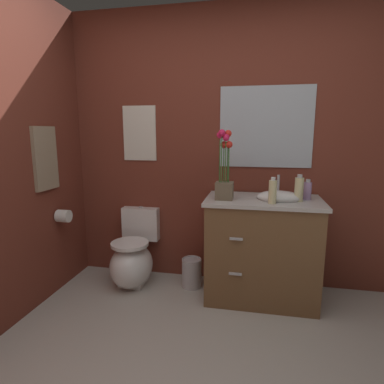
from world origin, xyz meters
TOP-DOWN VIEW (x-y plane):
  - wall_back at (0.20, 1.70)m, footprint 4.42×0.05m
  - toilet at (-0.79, 1.40)m, footprint 0.38×0.59m
  - vanity_cabinet at (0.37, 1.38)m, footprint 0.94×0.56m
  - flower_vase at (0.05, 1.30)m, footprint 0.14×0.14m
  - soap_bottle at (0.64, 1.34)m, footprint 0.07×0.07m
  - lotion_bottle at (0.71, 1.42)m, footprint 0.06×0.06m
  - hand_wash_bottle at (0.43, 1.21)m, footprint 0.06×0.06m
  - trash_bin at (-0.25, 1.45)m, footprint 0.18×0.18m
  - wall_poster at (-0.79, 1.67)m, footprint 0.32×0.01m
  - wall_mirror at (0.37, 1.67)m, footprint 0.80×0.01m
  - hanging_towel at (-1.41, 1.10)m, footprint 0.03×0.28m
  - toilet_paper_roll at (-1.35, 1.21)m, footprint 0.11×0.11m

SIDE VIEW (x-z plane):
  - trash_bin at x=-0.25m, z-range 0.00..0.27m
  - toilet at x=-0.79m, z-range -0.10..0.59m
  - vanity_cabinet at x=0.37m, z-range -0.08..0.97m
  - toilet_paper_roll at x=-1.35m, z-range 0.62..0.74m
  - lotion_bottle at x=0.71m, z-range 0.86..1.03m
  - hand_wash_bottle at x=0.43m, z-range 0.86..1.07m
  - soap_bottle at x=0.64m, z-range 0.86..1.07m
  - flower_vase at x=0.05m, z-range 0.78..1.34m
  - hanging_towel at x=-1.41m, z-range 0.93..1.45m
  - wall_back at x=0.20m, z-range 0.00..2.50m
  - wall_poster at x=-0.79m, z-range 1.14..1.65m
  - wall_mirror at x=0.37m, z-range 1.10..1.80m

